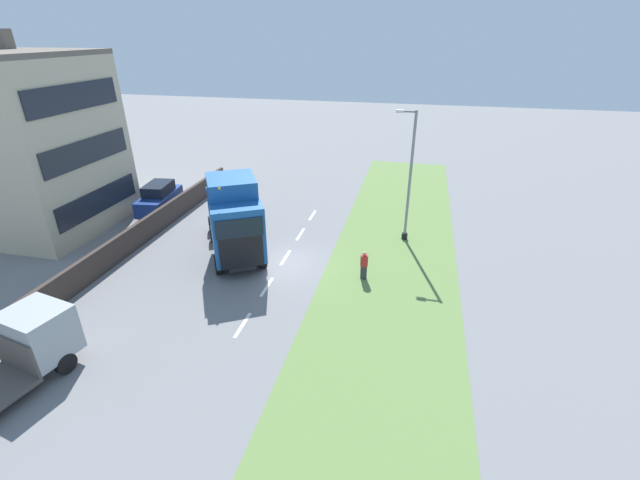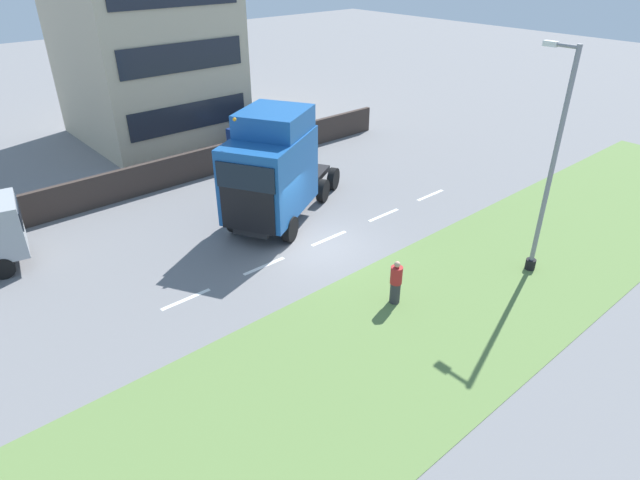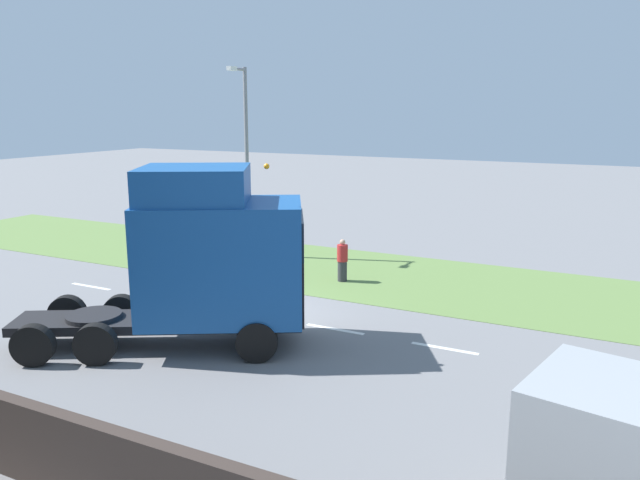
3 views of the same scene
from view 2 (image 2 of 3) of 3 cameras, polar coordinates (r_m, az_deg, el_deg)
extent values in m
plane|color=slate|center=(21.07, -0.45, -0.43)|extent=(120.00, 120.00, 0.00)
cube|color=#607F42|center=(17.68, 12.41, -7.69)|extent=(7.00, 44.00, 0.01)
cube|color=white|center=(25.74, 11.69, 4.71)|extent=(0.16, 1.80, 0.00)
cube|color=white|center=(23.49, 6.81, 2.66)|extent=(0.16, 1.80, 0.00)
cube|color=white|center=(21.47, 0.97, 0.18)|extent=(0.16, 1.80, 0.00)
cube|color=white|center=(19.77, -5.97, -2.77)|extent=(0.16, 1.80, 0.00)
cube|color=white|center=(18.47, -14.10, -6.16)|extent=(0.16, 1.80, 0.00)
cube|color=#382D28|center=(27.59, -12.81, 7.90)|extent=(0.25, 24.00, 1.44)
cube|color=#C1B293|center=(34.07, -18.18, 19.06)|extent=(8.91, 8.22, 10.39)
cube|color=#1E232D|center=(30.76, -13.69, 12.68)|extent=(0.08, 6.99, 1.45)
cube|color=#1E232D|center=(30.06, -14.41, 18.36)|extent=(0.08, 6.99, 1.45)
cube|color=black|center=(23.63, -3.50, 4.78)|extent=(4.95, 7.24, 0.24)
cube|color=#195199|center=(21.56, -5.37, 7.01)|extent=(4.30, 4.88, 3.06)
cube|color=black|center=(20.12, -7.73, 3.07)|extent=(1.95, 1.14, 1.71)
cube|color=black|center=(19.57, -7.99, 6.61)|extent=(2.06, 1.20, 0.98)
cube|color=#195199|center=(21.44, -4.92, 12.51)|extent=(3.47, 3.55, 0.90)
sphere|color=orange|center=(20.00, -9.11, 12.59)|extent=(0.14, 0.14, 0.14)
cylinder|color=black|center=(24.99, -2.01, 6.67)|extent=(1.95, 1.95, 0.12)
cylinder|color=black|center=(21.10, -3.23, 1.18)|extent=(0.79, 1.06, 1.04)
cylinder|color=black|center=(22.05, -8.99, 2.14)|extent=(0.79, 1.06, 1.04)
cylinder|color=black|center=(24.41, 0.31, 5.29)|extent=(0.79, 1.06, 1.04)
cylinder|color=black|center=(25.24, -4.86, 6.01)|extent=(0.79, 1.06, 1.04)
cylinder|color=black|center=(25.72, 1.42, 6.57)|extent=(0.79, 1.06, 1.04)
cylinder|color=black|center=(26.50, -3.54, 7.23)|extent=(0.79, 1.06, 1.04)
cube|color=black|center=(22.05, -29.42, 2.59)|extent=(1.87, 0.41, 0.69)
cylinder|color=black|center=(23.64, -30.92, -0.35)|extent=(0.39, 0.83, 0.80)
cylinder|color=black|center=(21.85, -30.74, -2.60)|extent=(0.39, 0.83, 0.80)
cube|color=navy|center=(31.55, -5.90, 11.34)|extent=(2.32, 4.45, 1.08)
cube|color=black|center=(31.36, -5.84, 12.95)|extent=(1.81, 2.52, 0.72)
cylinder|color=black|center=(30.24, -6.67, 9.51)|extent=(0.28, 0.66, 0.64)
cylinder|color=black|center=(31.45, -8.78, 10.14)|extent=(0.28, 0.66, 0.64)
cylinder|color=black|center=(32.04, -2.98, 10.81)|extent=(0.28, 0.66, 0.64)
cylinder|color=black|center=(33.18, -5.10, 11.39)|extent=(0.28, 0.66, 0.64)
cylinder|color=black|center=(20.84, 21.52, -2.42)|extent=(0.36, 0.36, 0.40)
cylinder|color=gray|center=(19.29, 23.51, 7.00)|extent=(0.16, 0.16, 7.81)
cylinder|color=gray|center=(18.55, 24.65, 18.34)|extent=(0.90, 0.11, 0.11)
cube|color=silver|center=(18.74, 23.39, 18.67)|extent=(0.44, 0.20, 0.16)
cylinder|color=#333338|center=(17.75, 8.00, -5.58)|extent=(0.34, 0.34, 0.76)
cylinder|color=#B22626|center=(17.37, 8.15, -3.73)|extent=(0.39, 0.39, 0.60)
sphere|color=tan|center=(17.16, 8.25, -2.60)|extent=(0.21, 0.21, 0.21)
camera|label=1|loc=(10.77, -92.33, 6.42)|focal=24.00mm
camera|label=3|loc=(29.58, -37.95, 15.20)|focal=35.00mm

